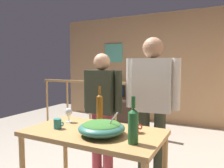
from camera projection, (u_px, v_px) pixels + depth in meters
The scene contains 14 objects.
back_wall at pixel (165, 68), 5.12m from camera, with size 5.47×0.10×2.59m, color tan.
framed_picture at pixel (114, 53), 5.63m from camera, with size 0.51×0.03×0.48m, color #55AD98.
stair_railing at pixel (109, 100), 4.40m from camera, with size 2.51×0.10×1.08m.
tv_console at pixel (116, 110), 5.40m from camera, with size 0.90×0.40×0.49m, color #38281E.
flat_screen_tv at pixel (115, 91), 5.33m from camera, with size 0.51×0.12×0.40m.
serving_table at pixel (94, 140), 1.96m from camera, with size 1.24×0.69×0.77m.
salad_bowl at pixel (102, 127), 1.82m from camera, with size 0.40×0.40×0.21m.
wine_glass at pixel (69, 112), 2.23m from camera, with size 0.07×0.07×0.15m.
wine_bottle_amber at pixel (100, 108), 2.20m from camera, with size 0.06×0.06×0.38m.
wine_bottle_green at pixel (133, 125), 1.61m from camera, with size 0.08×0.08×0.36m.
mug_red at pixel (134, 127), 1.90m from camera, with size 0.12×0.09×0.10m.
mug_teal at pixel (58, 124), 2.01m from camera, with size 0.11×0.07×0.09m.
person_standing_left at pixel (102, 103), 2.74m from camera, with size 0.57×0.27×1.51m.
person_standing_right at pixel (152, 98), 2.44m from camera, with size 0.60×0.27×1.67m.
Camera 1 is at (1.19, -2.22, 1.36)m, focal length 34.63 mm.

